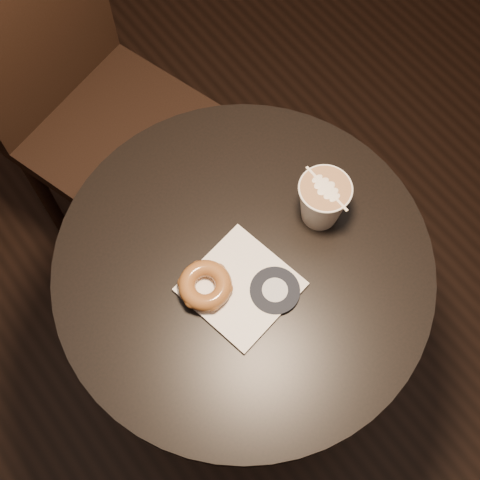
# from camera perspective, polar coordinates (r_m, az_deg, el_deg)

# --- Properties ---
(cafe_table) EXTENTS (0.70, 0.70, 0.75)m
(cafe_table) POSITION_cam_1_polar(r_m,az_deg,el_deg) (1.40, 0.26, -5.07)
(cafe_table) COLOR black
(cafe_table) RESTS_ON ground
(chair) EXTENTS (0.52, 0.52, 1.05)m
(chair) POSITION_cam_1_polar(r_m,az_deg,el_deg) (1.66, -13.48, 12.54)
(chair) COLOR black
(chair) RESTS_ON ground
(pastry_bag) EXTENTS (0.20, 0.20, 0.01)m
(pastry_bag) POSITION_cam_1_polar(r_m,az_deg,el_deg) (1.20, 0.07, -4.03)
(pastry_bag) COLOR white
(pastry_bag) RESTS_ON cafe_table
(doughnut) EXTENTS (0.10, 0.10, 0.03)m
(doughnut) POSITION_cam_1_polar(r_m,az_deg,el_deg) (1.18, -2.99, -3.89)
(doughnut) COLOR brown
(doughnut) RESTS_ON pastry_bag
(latte_cup) EXTENTS (0.10, 0.10, 0.11)m
(latte_cup) POSITION_cam_1_polar(r_m,az_deg,el_deg) (1.22, 7.04, 3.25)
(latte_cup) COLOR white
(latte_cup) RESTS_ON cafe_table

